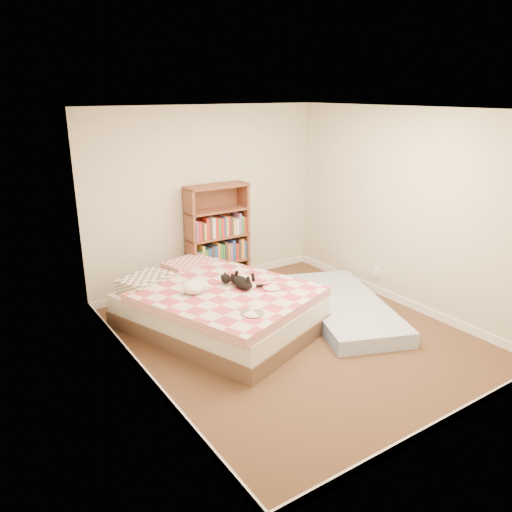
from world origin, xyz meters
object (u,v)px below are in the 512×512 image
white_dog (194,287)px  bed (216,306)px  black_cat (241,281)px  bookshelf (217,250)px  floor_mattress (344,307)px

white_dog → bed: bearing=-10.9°
bed → black_cat: black_cat is taller
bookshelf → floor_mattress: bearing=-63.1°
floor_mattress → white_dog: white_dog is taller
bookshelf → white_dog: size_ratio=4.16×
bookshelf → black_cat: bearing=-107.7°
bed → white_dog: (-0.29, -0.04, 0.33)m
floor_mattress → black_cat: black_cat is taller
bed → bookshelf: bookshelf is taller
bed → bookshelf: 1.35m
floor_mattress → bed: bearing=-179.0°
bookshelf → black_cat: (-0.43, -1.31, 0.04)m
white_dog → floor_mattress: bearing=-35.6°
black_cat → bookshelf: bearing=40.4°
bookshelf → white_dog: 1.53m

